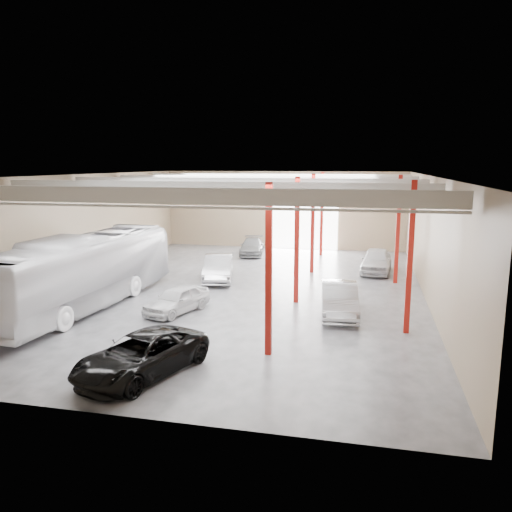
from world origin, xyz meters
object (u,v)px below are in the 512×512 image
at_px(black_sedan, 142,355).
at_px(car_row_b, 218,268).
at_px(coach_bus, 83,272).
at_px(car_row_a, 177,300).
at_px(car_right_near, 339,299).
at_px(car_right_far, 376,261).
at_px(car_row_c, 252,247).

height_order(black_sedan, car_row_b, car_row_b).
xyz_separation_m(coach_bus, black_sedan, (6.94, -7.52, -1.21)).
distance_m(car_row_a, car_right_near, 8.43).
bearing_deg(car_right_far, car_row_c, 158.84).
distance_m(car_row_b, car_right_far, 11.40).
xyz_separation_m(car_row_b, car_right_far, (10.30, 4.89, 0.01)).
bearing_deg(car_right_far, car_right_near, -95.59).
relative_size(car_row_c, car_right_far, 0.94).
relative_size(car_row_a, car_row_c, 0.87).
xyz_separation_m(coach_bus, car_row_c, (5.30, 17.48, -1.29)).
relative_size(black_sedan, car_row_a, 1.34).
xyz_separation_m(coach_bus, car_right_near, (13.62, 1.51, -1.13)).
bearing_deg(car_row_b, car_row_c, 76.73).
height_order(coach_bus, car_row_b, coach_bus).
distance_m(coach_bus, car_row_c, 18.31).
bearing_deg(black_sedan, car_row_b, 115.42).
bearing_deg(car_row_b, car_row_a, -103.27).
bearing_deg(car_row_c, black_sedan, -95.05).
bearing_deg(black_sedan, car_right_near, 72.77).
bearing_deg(car_right_near, car_row_c, 111.78).
relative_size(coach_bus, black_sedan, 2.58).
bearing_deg(coach_bus, car_right_far, 42.01).
bearing_deg(car_right_near, car_right_far, 74.02).
xyz_separation_m(black_sedan, car_right_near, (6.67, 9.03, 0.08)).
xyz_separation_m(black_sedan, car_row_c, (-1.64, 25.00, -0.08)).
distance_m(car_row_a, car_row_b, 7.47).
xyz_separation_m(coach_bus, car_row_a, (5.30, 0.14, -1.28)).
relative_size(car_row_a, car_right_near, 0.80).
relative_size(coach_bus, car_right_near, 2.77).
height_order(car_row_b, car_row_c, car_row_b).
bearing_deg(car_row_a, car_right_near, 28.01).
bearing_deg(car_right_far, car_row_b, -149.93).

